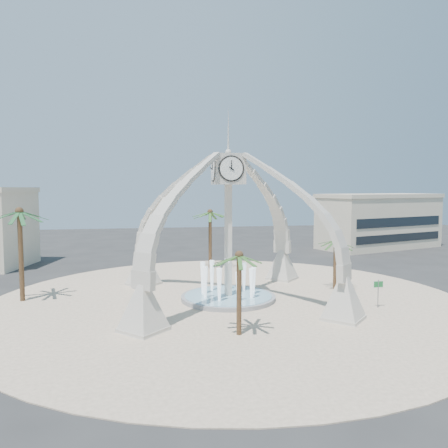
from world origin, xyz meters
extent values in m
plane|color=#282828|center=(0.00, 0.00, 0.00)|extent=(140.00, 140.00, 0.00)
cylinder|color=beige|center=(0.00, 0.00, 0.03)|extent=(40.00, 40.00, 0.06)
cube|color=#B8B2A4|center=(0.00, 0.00, 4.90)|extent=(0.55, 0.55, 9.80)
cube|color=#B8B2A4|center=(0.00, 0.00, 11.05)|extent=(2.50, 2.50, 2.50)
cone|color=#B8B2A4|center=(0.00, 0.00, 14.30)|extent=(0.20, 0.20, 4.00)
cylinder|color=white|center=(0.00, -1.29, 11.05)|extent=(1.84, 0.04, 1.84)
pyramid|color=#B8B2A4|center=(7.07, 7.07, 1.60)|extent=(3.80, 3.80, 3.20)
pyramid|color=#B8B2A4|center=(-7.07, 7.07, 1.60)|extent=(3.80, 3.80, 3.20)
pyramid|color=#B8B2A4|center=(-7.07, -7.07, 1.60)|extent=(3.80, 3.80, 3.20)
pyramid|color=#B8B2A4|center=(7.07, -7.07, 1.60)|extent=(3.80, 3.80, 3.20)
cylinder|color=#9A9B9D|center=(0.00, 0.00, 0.20)|extent=(8.00, 8.00, 0.40)
cylinder|color=#86B7C8|center=(0.00, 0.00, 0.42)|extent=(7.40, 7.40, 0.04)
cone|color=white|center=(0.00, 0.00, 2.02)|extent=(0.60, 0.60, 3.20)
cube|color=beige|center=(30.00, 28.00, 4.00)|extent=(21.49, 13.79, 8.00)
cube|color=beige|center=(30.00, 28.00, 8.30)|extent=(21.87, 14.17, 0.60)
cylinder|color=brown|center=(10.53, 1.96, 2.37)|extent=(0.31, 0.31, 4.74)
cylinder|color=brown|center=(-17.07, 2.70, 3.85)|extent=(0.41, 0.41, 7.69)
cylinder|color=brown|center=(0.68, 14.62, 3.41)|extent=(0.40, 0.40, 6.83)
cylinder|color=brown|center=(-1.02, -8.90, 2.67)|extent=(0.33, 0.33, 5.34)
cylinder|color=slate|center=(11.17, -4.64, 1.15)|extent=(0.07, 0.07, 2.30)
cube|color=#1C7032|center=(11.17, -4.64, 1.93)|extent=(0.78, 0.05, 0.46)
cube|color=white|center=(11.17, -4.64, 1.93)|extent=(0.85, 0.03, 0.52)
camera|label=1|loc=(-6.94, -35.73, 9.47)|focal=35.00mm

